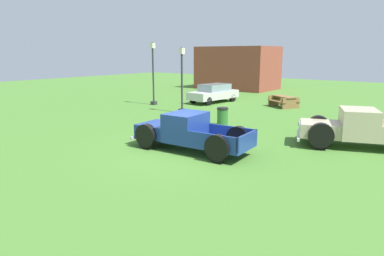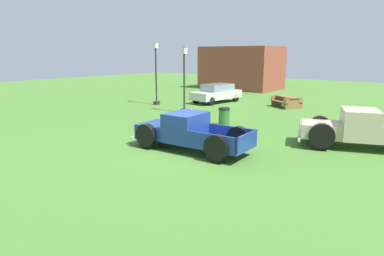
{
  "view_description": "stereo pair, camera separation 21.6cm",
  "coord_description": "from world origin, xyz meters",
  "px_view_note": "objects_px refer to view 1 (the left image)",
  "views": [
    {
      "loc": [
        8.04,
        -9.64,
        3.71
      ],
      "look_at": [
        0.22,
        0.49,
        0.9
      ],
      "focal_mm": 31.91,
      "sensor_mm": 36.0,
      "label": 1
    },
    {
      "loc": [
        8.21,
        -9.51,
        3.71
      ],
      "look_at": [
        0.22,
        0.49,
        0.9
      ],
      "focal_mm": 31.91,
      "sensor_mm": 36.0,
      "label": 2
    }
  ],
  "objects_px": {
    "pickup_truck_foreground": "(185,132)",
    "picnic_table": "(284,100)",
    "lamp_post_near": "(153,72)",
    "pickup_truck_behind_left": "(356,129)",
    "lamp_post_far": "(182,79)",
    "sedan_distant_a": "(214,93)",
    "trash_can": "(222,116)"
  },
  "relations": [
    {
      "from": "sedan_distant_a",
      "to": "lamp_post_far",
      "type": "xyz_separation_m",
      "value": [
        1.03,
        -5.1,
        1.41
      ]
    },
    {
      "from": "pickup_truck_foreground",
      "to": "picnic_table",
      "type": "xyz_separation_m",
      "value": [
        -1.27,
        12.65,
        -0.21
      ]
    },
    {
      "from": "trash_can",
      "to": "picnic_table",
      "type": "bearing_deg",
      "value": 89.9
    },
    {
      "from": "lamp_post_near",
      "to": "trash_can",
      "type": "xyz_separation_m",
      "value": [
        8.01,
        -3.17,
        -1.87
      ]
    },
    {
      "from": "sedan_distant_a",
      "to": "pickup_truck_foreground",
      "type": "bearing_deg",
      "value": -60.79
    },
    {
      "from": "sedan_distant_a",
      "to": "lamp_post_near",
      "type": "distance_m",
      "value": 4.92
    },
    {
      "from": "pickup_truck_foreground",
      "to": "lamp_post_far",
      "type": "height_order",
      "value": "lamp_post_far"
    },
    {
      "from": "lamp_post_near",
      "to": "picnic_table",
      "type": "bearing_deg",
      "value": 30.58
    },
    {
      "from": "pickup_truck_foreground",
      "to": "picnic_table",
      "type": "relative_size",
      "value": 2.14
    },
    {
      "from": "sedan_distant_a",
      "to": "lamp_post_far",
      "type": "distance_m",
      "value": 5.39
    },
    {
      "from": "lamp_post_near",
      "to": "picnic_table",
      "type": "relative_size",
      "value": 1.96
    },
    {
      "from": "lamp_post_far",
      "to": "picnic_table",
      "type": "xyz_separation_m",
      "value": [
        4.2,
        6.14,
        -1.66
      ]
    },
    {
      "from": "lamp_post_near",
      "to": "lamp_post_far",
      "type": "height_order",
      "value": "lamp_post_near"
    },
    {
      "from": "lamp_post_near",
      "to": "picnic_table",
      "type": "xyz_separation_m",
      "value": [
        8.03,
        4.74,
        -1.86
      ]
    },
    {
      "from": "lamp_post_far",
      "to": "trash_can",
      "type": "relative_size",
      "value": 4.31
    },
    {
      "from": "pickup_truck_foreground",
      "to": "lamp_post_near",
      "type": "height_order",
      "value": "lamp_post_near"
    },
    {
      "from": "sedan_distant_a",
      "to": "lamp_post_near",
      "type": "height_order",
      "value": "lamp_post_near"
    },
    {
      "from": "pickup_truck_behind_left",
      "to": "lamp_post_far",
      "type": "xyz_separation_m",
      "value": [
        -10.69,
        2.06,
        1.41
      ]
    },
    {
      "from": "pickup_truck_foreground",
      "to": "lamp_post_near",
      "type": "xyz_separation_m",
      "value": [
        -9.3,
        7.91,
        1.65
      ]
    },
    {
      "from": "picnic_table",
      "to": "pickup_truck_foreground",
      "type": "bearing_deg",
      "value": -84.28
    },
    {
      "from": "pickup_truck_behind_left",
      "to": "trash_can",
      "type": "distance_m",
      "value": 6.52
    },
    {
      "from": "picnic_table",
      "to": "lamp_post_near",
      "type": "bearing_deg",
      "value": -149.42
    },
    {
      "from": "sedan_distant_a",
      "to": "trash_can",
      "type": "distance_m",
      "value": 8.63
    },
    {
      "from": "pickup_truck_foreground",
      "to": "sedan_distant_a",
      "type": "height_order",
      "value": "pickup_truck_foreground"
    },
    {
      "from": "pickup_truck_foreground",
      "to": "trash_can",
      "type": "bearing_deg",
      "value": 105.12
    },
    {
      "from": "pickup_truck_behind_left",
      "to": "lamp_post_near",
      "type": "xyz_separation_m",
      "value": [
        -14.52,
        3.45,
        1.61
      ]
    },
    {
      "from": "pickup_truck_foreground",
      "to": "pickup_truck_behind_left",
      "type": "xyz_separation_m",
      "value": [
        5.23,
        4.46,
        0.04
      ]
    },
    {
      "from": "lamp_post_far",
      "to": "pickup_truck_behind_left",
      "type": "bearing_deg",
      "value": -10.89
    },
    {
      "from": "sedan_distant_a",
      "to": "lamp_post_near",
      "type": "bearing_deg",
      "value": -127.07
    },
    {
      "from": "lamp_post_near",
      "to": "sedan_distant_a",
      "type": "bearing_deg",
      "value": 52.93
    },
    {
      "from": "pickup_truck_foreground",
      "to": "lamp_post_near",
      "type": "distance_m",
      "value": 12.32
    },
    {
      "from": "pickup_truck_behind_left",
      "to": "lamp_post_far",
      "type": "height_order",
      "value": "lamp_post_far"
    }
  ]
}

